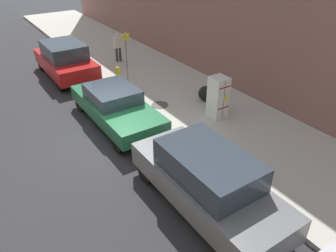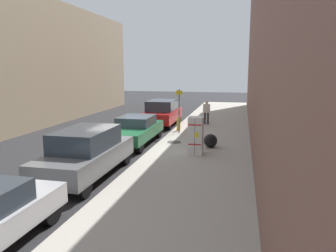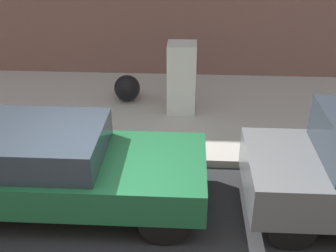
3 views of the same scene
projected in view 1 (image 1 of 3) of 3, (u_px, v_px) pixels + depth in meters
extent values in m
plane|color=#28282B|center=(116.00, 136.00, 11.92)|extent=(80.00, 80.00, 0.00)
cube|color=#B2ADA0|center=(202.00, 107.00, 13.77)|extent=(4.58, 44.00, 0.16)
cube|color=silver|center=(218.00, 97.00, 12.52)|extent=(0.61, 0.65, 1.63)
cube|color=black|center=(224.00, 100.00, 12.28)|extent=(0.01, 0.01, 1.55)
cube|color=yellow|center=(226.00, 98.00, 12.27)|extent=(0.16, 0.01, 0.22)
cube|color=red|center=(225.00, 88.00, 12.02)|extent=(0.55, 0.01, 0.05)
cube|color=red|center=(223.00, 108.00, 12.45)|extent=(0.55, 0.01, 0.05)
cylinder|color=#47443F|center=(160.00, 105.00, 13.72)|extent=(0.70, 0.70, 0.02)
cylinder|color=slate|center=(127.00, 61.00, 14.72)|extent=(0.07, 0.07, 2.55)
cube|color=yellow|center=(125.00, 37.00, 14.16)|extent=(0.36, 0.02, 0.24)
cylinder|color=gold|center=(118.00, 76.00, 15.62)|extent=(0.22, 0.22, 0.68)
sphere|color=gold|center=(118.00, 69.00, 15.43)|extent=(0.20, 0.20, 0.20)
sphere|color=black|center=(206.00, 93.00, 13.98)|extent=(0.64, 0.64, 0.64)
cylinder|color=#333338|center=(120.00, 54.00, 18.27)|extent=(0.14, 0.14, 0.78)
cylinder|color=#333338|center=(117.00, 55.00, 18.17)|extent=(0.14, 0.14, 0.78)
cube|color=beige|center=(118.00, 42.00, 17.88)|extent=(0.45, 0.22, 0.58)
sphere|color=beige|center=(117.00, 35.00, 17.67)|extent=(0.21, 0.21, 0.21)
cube|color=red|center=(66.00, 63.00, 16.59)|extent=(1.99, 4.41, 0.70)
cube|color=#2D3842|center=(64.00, 50.00, 16.23)|extent=(1.75, 2.43, 0.70)
cylinder|color=black|center=(95.00, 77.00, 16.01)|extent=(0.22, 0.65, 0.65)
cylinder|color=black|center=(60.00, 84.00, 15.19)|extent=(0.22, 0.65, 0.65)
cylinder|color=black|center=(73.00, 58.00, 18.35)|extent=(0.22, 0.65, 0.65)
cylinder|color=black|center=(41.00, 64.00, 17.53)|extent=(0.22, 0.65, 0.65)
cube|color=#1E6038|center=(116.00, 108.00, 12.42)|extent=(1.86, 4.74, 0.55)
cube|color=#2D3842|center=(112.00, 94.00, 12.32)|extent=(1.64, 1.99, 0.50)
cylinder|color=black|center=(159.00, 128.00, 11.69)|extent=(0.22, 0.74, 0.74)
cylinder|color=black|center=(118.00, 142.00, 10.92)|extent=(0.22, 0.74, 0.74)
cylinder|color=black|center=(116.00, 94.00, 14.20)|extent=(0.22, 0.74, 0.74)
cylinder|color=black|center=(80.00, 103.00, 13.44)|extent=(0.22, 0.74, 0.74)
cube|color=slate|center=(207.00, 186.00, 8.52)|extent=(1.85, 4.81, 0.70)
cube|color=#2D3842|center=(209.00, 165.00, 8.16)|extent=(1.63, 2.64, 0.70)
cylinder|color=black|center=(280.00, 228.00, 7.78)|extent=(0.22, 0.70, 0.70)
cylinder|color=black|center=(190.00, 154.00, 10.37)|extent=(0.22, 0.70, 0.70)
cylinder|color=black|center=(146.00, 171.00, 9.61)|extent=(0.22, 0.70, 0.70)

